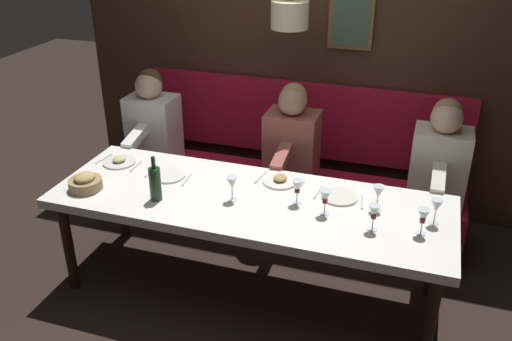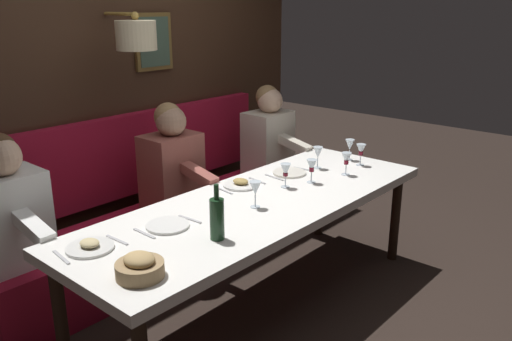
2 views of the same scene
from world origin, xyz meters
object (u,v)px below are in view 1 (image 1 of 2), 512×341
wine_glass_2 (325,197)px  wine_glass_3 (232,184)px  dining_table (250,206)px  wine_glass_6 (297,187)px  wine_bottle (155,183)px  wine_glass_1 (436,207)px  wine_glass_4 (423,217)px  bread_bowl (85,182)px  wine_glass_5 (378,193)px  wine_glass_0 (374,213)px  diner_middle (152,119)px  diner_nearest (440,156)px  diner_near (292,137)px

wine_glass_2 → wine_glass_3: same height
dining_table → wine_glass_3: wine_glass_3 is taller
wine_glass_6 → wine_bottle: size_ratio=0.55×
wine_glass_1 → wine_glass_4: (-0.14, 0.07, -0.00)m
wine_glass_6 → bread_bowl: bearing=100.5°
wine_glass_5 → wine_glass_6: (-0.08, 0.49, -0.00)m
wine_glass_0 → wine_glass_5: 0.24m
wine_glass_2 → bread_bowl: wine_glass_2 is taller
wine_bottle → bread_bowl: bearing=92.4°
wine_glass_2 → wine_glass_3: (-0.01, 0.60, 0.00)m
diner_middle → wine_glass_6: 1.69m
wine_glass_1 → wine_glass_6: 0.83m
diner_middle → diner_nearest: bearing=-90.0°
dining_table → diner_middle: 1.46m
wine_glass_1 → bread_bowl: wine_glass_1 is taller
wine_glass_0 → diner_middle: bearing=62.7°
diner_middle → wine_glass_4: bearing=-113.5°
diner_near → wine_glass_2: size_ratio=4.82×
diner_near → bread_bowl: 1.57m
diner_middle → diner_near: bearing=-90.0°
diner_middle → wine_glass_3: (-0.94, -1.06, 0.04)m
diner_nearest → diner_middle: same height
wine_glass_0 → wine_glass_5: (0.24, 0.00, 0.00)m
wine_glass_5 → wine_bottle: (-0.31, 1.36, -0.00)m
wine_glass_6 → wine_bottle: (-0.23, 0.87, 0.00)m
dining_table → diner_nearest: 1.45m
diner_middle → wine_glass_5: bearing=-111.4°
wine_glass_4 → wine_bottle: bearing=94.0°
wine_glass_6 → wine_bottle: wine_bottle is taller
wine_glass_2 → diner_middle: bearing=60.8°
wine_glass_1 → wine_glass_2: bearing=98.4°
wine_glass_4 → diner_middle: bearing=66.5°
diner_near → wine_glass_2: (-0.92, -0.45, 0.04)m
wine_glass_6 → dining_table: bearing=96.2°
diner_nearest → wine_glass_6: (-0.85, 0.84, 0.04)m
wine_glass_0 → wine_bottle: 1.36m
dining_table → wine_glass_6: (0.03, -0.31, 0.18)m
diner_near → wine_glass_0: (-1.01, -0.76, 0.04)m
dining_table → bread_bowl: size_ratio=11.74×
wine_glass_1 → diner_near: bearing=52.8°
wine_glass_3 → wine_glass_6: size_ratio=1.00×
diner_near → wine_glass_3: 0.95m
diner_nearest → wine_glass_4: size_ratio=4.82×
wine_glass_3 → wine_bottle: (-0.15, 0.46, -0.00)m
wine_glass_3 → wine_glass_6: 0.41m
diner_middle → wine_glass_5: 2.10m
dining_table → wine_glass_0: 0.83m
diner_nearest → diner_near: bearing=90.0°
diner_middle → wine_bottle: size_ratio=2.64×
dining_table → diner_middle: bearing=52.7°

